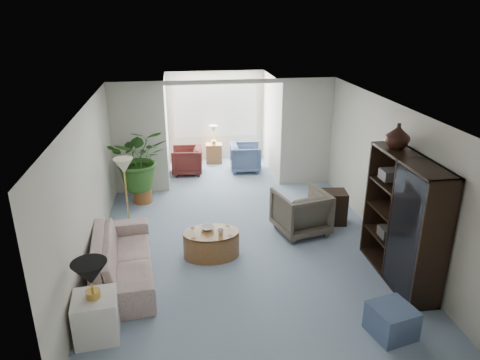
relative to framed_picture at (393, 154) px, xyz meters
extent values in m
plane|color=#8BA3B8|center=(-2.46, 0.10, -1.70)|extent=(6.00, 6.00, 0.00)
plane|color=#8BA3B8|center=(-2.46, 4.20, -1.70)|extent=(2.60, 2.60, 0.00)
cube|color=beige|center=(-4.36, 3.10, -0.45)|extent=(1.20, 0.12, 2.50)
cube|color=beige|center=(-0.56, 3.10, -0.45)|extent=(1.20, 0.12, 2.50)
cube|color=beige|center=(-2.46, 3.10, 0.75)|extent=(2.60, 0.12, 0.10)
cube|color=white|center=(-2.46, 5.28, -0.30)|extent=(2.20, 0.02, 1.50)
cube|color=white|center=(-2.46, 5.25, -0.30)|extent=(2.20, 0.02, 1.50)
cube|color=#B2A98E|center=(0.00, 0.00, 0.00)|extent=(0.04, 0.50, 0.40)
imported|color=beige|center=(-4.46, -0.39, -1.37)|extent=(1.08, 2.33, 0.66)
cube|color=white|center=(-4.66, -1.74, -1.40)|extent=(0.58, 0.58, 0.59)
cone|color=black|center=(-4.66, -1.74, -0.76)|extent=(0.44, 0.44, 0.30)
cone|color=beige|center=(-4.52, 1.34, -0.45)|extent=(0.36, 0.36, 0.28)
cylinder|color=#935D35|center=(-3.04, 0.05, -1.47)|extent=(1.21, 1.21, 0.45)
imported|color=silver|center=(-3.09, 0.15, -1.22)|extent=(0.28, 0.28, 0.05)
imported|color=beige|center=(-2.89, -0.05, -1.20)|extent=(0.13, 0.13, 0.09)
imported|color=#60574C|center=(-1.32, 0.68, -1.28)|extent=(1.07, 1.09, 0.83)
cube|color=black|center=(-0.62, 0.98, -1.38)|extent=(0.59, 0.49, 0.65)
cube|color=black|center=(-0.23, -0.99, -0.72)|extent=(0.47, 1.76, 1.96)
imported|color=black|center=(-0.23, -0.49, 0.45)|extent=(0.37, 0.37, 0.38)
cube|color=slate|center=(-0.92, -2.24, -1.50)|extent=(0.61, 0.61, 0.41)
cylinder|color=#955A2B|center=(-4.32, 2.52, -1.54)|extent=(0.40, 0.40, 0.32)
imported|color=#2F6121|center=(-4.32, 2.52, -0.70)|extent=(1.22, 1.05, 1.35)
imported|color=slate|center=(-1.81, 4.19, -1.35)|extent=(0.82, 0.80, 0.70)
imported|color=#501E1B|center=(-3.31, 4.19, -1.36)|extent=(0.80, 0.78, 0.68)
cube|color=#935D35|center=(-2.56, 4.94, -1.44)|extent=(0.45, 0.36, 0.52)
cube|color=#44433F|center=(-0.28, -1.17, -0.61)|extent=(0.30, 0.26, 0.16)
cube|color=#282522|center=(-0.28, -1.42, -1.06)|extent=(0.30, 0.26, 0.16)
cube|color=#363431|center=(-0.28, -0.71, -1.06)|extent=(0.30, 0.26, 0.16)
cube|color=#474543|center=(-0.28, -0.53, -0.16)|extent=(0.30, 0.26, 0.16)
cube|color=#312B26|center=(-0.28, -1.38, -0.16)|extent=(0.30, 0.26, 0.16)
camera|label=1|loc=(-3.52, -6.64, 2.27)|focal=33.67mm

